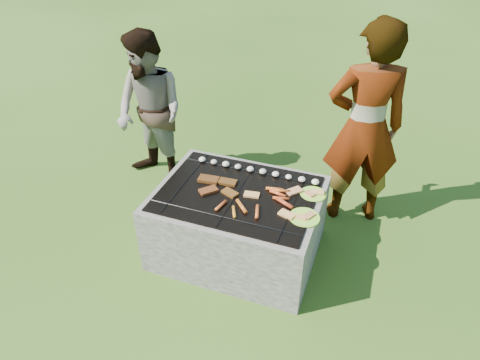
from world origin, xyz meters
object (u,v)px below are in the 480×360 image
object	(u,v)px
plate_far	(313,194)
fire_pit	(238,224)
plate_near	(304,217)
bystander	(150,113)
cook	(364,128)

from	to	relation	value
plate_far	fire_pit	bearing A→B (deg)	-161.33
plate_near	bystander	world-z (taller)	bystander
fire_pit	plate_near	xyz separation A→B (m)	(0.56, -0.12, 0.33)
cook	bystander	xyz separation A→B (m)	(-2.01, -0.11, -0.14)
fire_pit	plate_near	world-z (taller)	plate_near
fire_pit	plate_far	distance (m)	0.68
plate_far	plate_near	xyz separation A→B (m)	(-0.00, -0.31, -0.00)
plate_far	plate_near	size ratio (longest dim) A/B	0.88
plate_far	plate_near	distance (m)	0.31
cook	bystander	bearing A→B (deg)	-15.07
plate_far	cook	size ratio (longest dim) A/B	0.12
fire_pit	plate_far	world-z (taller)	plate_far
fire_pit	plate_near	size ratio (longest dim) A/B	5.05
fire_pit	bystander	size ratio (longest dim) A/B	0.83
fire_pit	plate_far	bearing A→B (deg)	18.67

